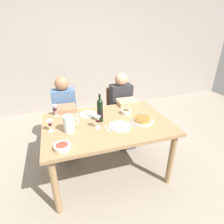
{
  "coord_description": "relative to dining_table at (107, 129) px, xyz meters",
  "views": [
    {
      "loc": [
        -0.53,
        -1.83,
        1.81
      ],
      "look_at": [
        0.08,
        0.05,
        0.86
      ],
      "focal_mm": 28.91,
      "sensor_mm": 36.0,
      "label": 1
    }
  ],
  "objects": [
    {
      "name": "knife_right_setting",
      "position": [
        -0.03,
        0.28,
        0.09
      ],
      "size": [
        0.02,
        0.18,
        0.0
      ],
      "primitive_type": "cube",
      "rotation": [
        0.0,
        0.0,
        1.62
      ],
      "color": "silver",
      "rests_on": "dining_table"
    },
    {
      "name": "ground_plane",
      "position": [
        0.0,
        0.0,
        -0.67
      ],
      "size": [
        8.0,
        8.0,
        0.0
      ],
      "primitive_type": "plane",
      "color": "gray"
    },
    {
      "name": "diner_right",
      "position": [
        0.45,
        0.63,
        -0.05
      ],
      "size": [
        0.34,
        0.5,
        1.16
      ],
      "rotation": [
        0.0,
        0.0,
        3.13
      ],
      "color": "#2D2D33",
      "rests_on": "ground"
    },
    {
      "name": "diner_left",
      "position": [
        -0.45,
        0.67,
        -0.05
      ],
      "size": [
        0.34,
        0.5,
        1.16
      ],
      "rotation": [
        0.0,
        0.0,
        3.13
      ],
      "color": "#4C6B93",
      "rests_on": "ground"
    },
    {
      "name": "dinner_plate_left_setting",
      "position": [
        0.11,
        -0.14,
        0.1
      ],
      "size": [
        0.26,
        0.26,
        0.01
      ],
      "primitive_type": "cylinder",
      "color": "white",
      "rests_on": "dining_table"
    },
    {
      "name": "olive_bowl",
      "position": [
        0.3,
        0.16,
        0.12
      ],
      "size": [
        0.13,
        0.13,
        0.06
      ],
      "color": "silver",
      "rests_on": "dining_table"
    },
    {
      "name": "chair_left",
      "position": [
        -0.45,
        0.9,
        -0.17
      ],
      "size": [
        0.4,
        0.4,
        0.87
      ],
      "rotation": [
        0.0,
        0.0,
        3.13
      ],
      "color": "brown",
      "rests_on": "ground"
    },
    {
      "name": "dinner_plate_right_setting",
      "position": [
        -0.18,
        0.28,
        0.1
      ],
      "size": [
        0.23,
        0.23,
        0.01
      ],
      "primitive_type": "cylinder",
      "color": "white",
      "rests_on": "dining_table"
    },
    {
      "name": "dining_table",
      "position": [
        0.0,
        0.0,
        0.0
      ],
      "size": [
        1.5,
        1.0,
        0.76
      ],
      "color": "#9E7A51",
      "rests_on": "ground"
    },
    {
      "name": "wine_glass_left_diner",
      "position": [
        -0.13,
        -0.08,
        0.19
      ],
      "size": [
        0.07,
        0.07,
        0.15
      ],
      "color": "silver",
      "rests_on": "dining_table"
    },
    {
      "name": "baked_tart",
      "position": [
        0.41,
        -0.1,
        0.12
      ],
      "size": [
        0.27,
        0.27,
        0.06
      ],
      "color": "silver",
      "rests_on": "dining_table"
    },
    {
      "name": "water_pitcher",
      "position": [
        -0.45,
        -0.07,
        0.18
      ],
      "size": [
        0.17,
        0.11,
        0.19
      ],
      "color": "silver",
      "rests_on": "dining_table"
    },
    {
      "name": "fork_left_setting",
      "position": [
        -0.04,
        -0.14,
        0.09
      ],
      "size": [
        0.03,
        0.16,
        0.0
      ],
      "primitive_type": "cube",
      "rotation": [
        0.0,
        0.0,
        1.68
      ],
      "color": "silver",
      "rests_on": "dining_table"
    },
    {
      "name": "wine_bottle",
      "position": [
        -0.07,
        0.06,
        0.24
      ],
      "size": [
        0.07,
        0.07,
        0.35
      ],
      "color": "black",
      "rests_on": "dining_table"
    },
    {
      "name": "back_wall",
      "position": [
        0.0,
        2.31,
        0.73
      ],
      "size": [
        8.0,
        0.1,
        2.8
      ],
      "primitive_type": "cube",
      "color": "#A3998E",
      "rests_on": "ground"
    },
    {
      "name": "wine_glass_centre",
      "position": [
        -0.58,
        0.38,
        0.2
      ],
      "size": [
        0.06,
        0.06,
        0.15
      ],
      "color": "silver",
      "rests_on": "dining_table"
    },
    {
      "name": "chair_right",
      "position": [
        0.45,
        0.87,
        -0.17
      ],
      "size": [
        0.4,
        0.4,
        0.87
      ],
      "rotation": [
        0.0,
        0.0,
        3.13
      ],
      "color": "brown",
      "rests_on": "ground"
    },
    {
      "name": "wine_glass_right_diner",
      "position": [
        -0.65,
        -0.0,
        0.19
      ],
      "size": [
        0.07,
        0.07,
        0.14
      ],
      "color": "silver",
      "rests_on": "dining_table"
    },
    {
      "name": "knife_left_setting",
      "position": [
        0.26,
        -0.14,
        0.09
      ],
      "size": [
        0.03,
        0.18,
        0.0
      ],
      "primitive_type": "cube",
      "rotation": [
        0.0,
        0.0,
        1.69
      ],
      "color": "silver",
      "rests_on": "dining_table"
    },
    {
      "name": "salad_bowl",
      "position": [
        -0.55,
        -0.36,
        0.12
      ],
      "size": [
        0.16,
        0.16,
        0.05
      ],
      "color": "silver",
      "rests_on": "dining_table"
    },
    {
      "name": "spoon_right_setting",
      "position": [
        -0.33,
        0.28,
        0.09
      ],
      "size": [
        0.02,
        0.16,
        0.0
      ],
      "primitive_type": "cube",
      "rotation": [
        0.0,
        0.0,
        1.6
      ],
      "color": "silver",
      "rests_on": "dining_table"
    }
  ]
}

